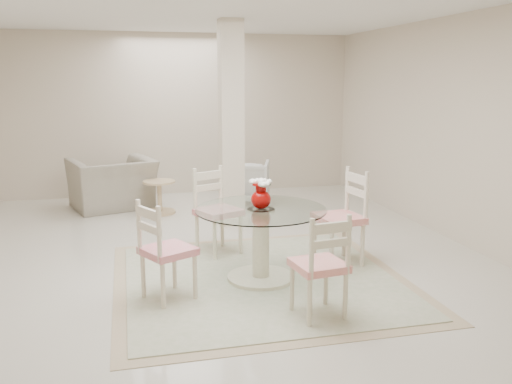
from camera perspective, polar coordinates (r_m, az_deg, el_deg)
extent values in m
plane|color=beige|center=(6.17, -4.77, -6.63)|extent=(7.00, 7.00, 0.00)
cube|color=beige|center=(9.35, -8.29, 8.04)|extent=(6.00, 0.02, 2.70)
cube|color=beige|center=(2.52, 7.18, -2.02)|extent=(6.00, 0.02, 2.70)
cube|color=beige|center=(6.99, 20.26, 6.20)|extent=(0.02, 7.00, 2.70)
cube|color=white|center=(5.90, -5.24, 19.10)|extent=(6.00, 7.00, 0.02)
cube|color=beige|center=(7.24, -2.63, 7.08)|extent=(0.30, 0.30, 2.70)
cube|color=tan|center=(5.41, 0.51, -9.24)|extent=(2.82, 2.82, 0.01)
cube|color=beige|center=(5.41, 0.51, -9.16)|extent=(2.59, 2.59, 0.01)
cylinder|color=beige|center=(5.41, 0.51, -9.03)|extent=(0.66, 0.66, 0.05)
cylinder|color=beige|center=(5.29, 0.51, -5.44)|extent=(0.16, 0.16, 0.68)
cylinder|color=beige|center=(5.20, 0.52, -2.04)|extent=(0.27, 0.27, 0.03)
cylinder|color=white|center=(5.20, 0.52, -1.83)|extent=(1.26, 1.26, 0.01)
ellipsoid|color=#A10604|center=(5.18, 0.52, -0.78)|extent=(0.19, 0.19, 0.18)
cylinder|color=#A10604|center=(5.15, 0.52, 0.44)|extent=(0.10, 0.10, 0.05)
cylinder|color=#A10604|center=(5.15, 0.52, 0.85)|extent=(0.17, 0.17, 0.02)
ellipsoid|color=white|center=(5.14, 0.53, 1.15)|extent=(0.11, 0.11, 0.05)
ellipsoid|color=white|center=(5.18, 1.10, 1.04)|extent=(0.11, 0.11, 0.05)
ellipsoid|color=white|center=(5.16, -0.14, 1.07)|extent=(0.11, 0.11, 0.05)
ellipsoid|color=white|center=(5.09, 0.80, 0.80)|extent=(0.11, 0.11, 0.05)
cylinder|color=beige|center=(5.91, 6.18, -5.09)|extent=(0.05, 0.05, 0.47)
cylinder|color=beige|center=(5.60, 7.96, -6.09)|extent=(0.05, 0.05, 0.47)
cylinder|color=beige|center=(6.09, 9.25, -4.67)|extent=(0.05, 0.05, 0.47)
cylinder|color=beige|center=(5.79, 11.14, -5.61)|extent=(0.05, 0.05, 0.47)
cube|color=red|center=(5.77, 8.72, -2.78)|extent=(0.51, 0.51, 0.07)
cube|color=beige|center=(5.80, 10.56, 0.70)|extent=(0.10, 0.41, 0.55)
cylinder|color=beige|center=(5.91, -4.36, -5.18)|extent=(0.04, 0.04, 0.45)
cylinder|color=beige|center=(6.10, -1.64, -4.58)|extent=(0.04, 0.04, 0.45)
cylinder|color=beige|center=(6.19, -6.22, -4.43)|extent=(0.04, 0.04, 0.45)
cylinder|color=beige|center=(6.37, -3.57, -3.88)|extent=(0.04, 0.04, 0.45)
cube|color=#B31321|center=(6.07, -3.98, -2.17)|extent=(0.57, 0.57, 0.07)
cube|color=beige|center=(6.16, -5.07, 1.13)|extent=(0.37, 0.21, 0.53)
cylinder|color=#EFE0C4|center=(4.92, -6.44, -8.93)|extent=(0.04, 0.04, 0.42)
cylinder|color=#EFE0C4|center=(5.18, -8.58, -7.91)|extent=(0.04, 0.04, 0.42)
cylinder|color=#EFE0C4|center=(4.75, -9.76, -9.80)|extent=(0.04, 0.04, 0.42)
cylinder|color=#EFE0C4|center=(5.02, -11.79, -8.68)|extent=(0.04, 0.04, 0.42)
cube|color=red|center=(4.88, -9.24, -6.13)|extent=(0.55, 0.55, 0.06)
cube|color=#EFE0C4|center=(4.71, -11.26, -2.98)|extent=(0.21, 0.34, 0.50)
cylinder|color=beige|center=(4.80, 7.37, -9.52)|extent=(0.04, 0.04, 0.42)
cylinder|color=beige|center=(4.66, 3.80, -10.11)|extent=(0.04, 0.04, 0.42)
cylinder|color=beige|center=(4.54, 9.38, -10.87)|extent=(0.04, 0.04, 0.42)
cylinder|color=beige|center=(4.40, 5.64, -11.56)|extent=(0.04, 0.04, 0.42)
cube|color=red|center=(4.51, 6.62, -7.67)|extent=(0.45, 0.45, 0.06)
cube|color=beige|center=(4.27, 7.86, -4.57)|extent=(0.36, 0.09, 0.49)
imported|color=gray|center=(8.53, -14.88, 0.84)|extent=(1.43, 1.33, 0.76)
imported|color=silver|center=(8.67, -1.07, 1.11)|extent=(0.91, 0.92, 0.67)
cylinder|color=#CDBA7E|center=(8.13, -10.05, -2.08)|extent=(0.45, 0.45, 0.04)
cylinder|color=#CDBA7E|center=(8.08, -10.11, -0.53)|extent=(0.07, 0.07, 0.43)
cylinder|color=#CDBA7E|center=(8.04, -10.17, 1.07)|extent=(0.47, 0.47, 0.03)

